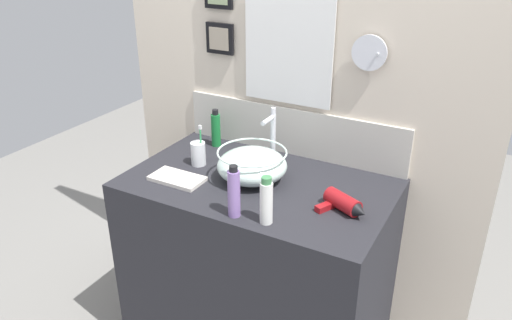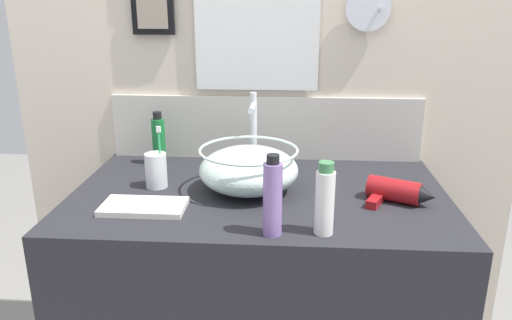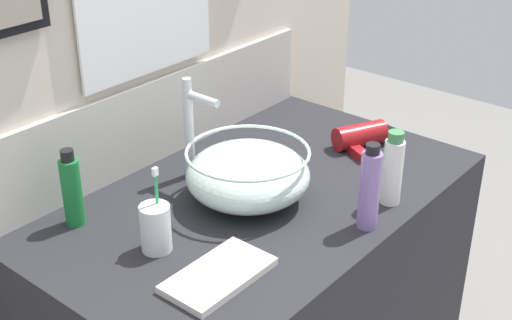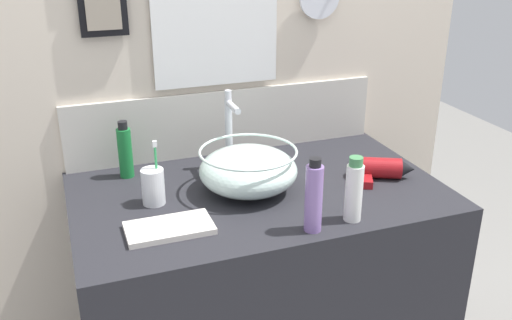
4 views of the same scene
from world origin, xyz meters
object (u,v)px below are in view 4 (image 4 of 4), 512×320
at_px(hair_drier, 382,169).
at_px(lotion_bottle, 314,197).
at_px(faucet, 230,126).
at_px(shampoo_bottle, 354,191).
at_px(soap_dispenser, 125,151).
at_px(glass_bowl_sink, 248,170).
at_px(hand_towel, 169,228).
at_px(toothbrush_cup, 153,186).

distance_m(hair_drier, lotion_bottle, 0.42).
distance_m(faucet, shampoo_bottle, 0.50).
bearing_deg(shampoo_bottle, lotion_bottle, -173.59).
relative_size(faucet, soap_dispenser, 1.42).
height_order(glass_bowl_sink, hand_towel, glass_bowl_sink).
bearing_deg(hair_drier, glass_bowl_sink, 172.40).
xyz_separation_m(faucet, soap_dispenser, (-0.33, 0.05, -0.06)).
distance_m(soap_dispenser, lotion_bottle, 0.66).
bearing_deg(lotion_bottle, soap_dispenser, 128.67).
distance_m(faucet, hair_drier, 0.50).
bearing_deg(soap_dispenser, faucet, -8.97).
bearing_deg(hand_towel, faucet, 50.68).
xyz_separation_m(glass_bowl_sink, hair_drier, (0.43, -0.06, -0.04)).
bearing_deg(hand_towel, toothbrush_cup, 92.55).
distance_m(lotion_bottle, hand_towel, 0.39).
bearing_deg(faucet, shampoo_bottle, -65.16).
relative_size(soap_dispenser, hand_towel, 0.81).
relative_size(faucet, toothbrush_cup, 1.39).
bearing_deg(soap_dispenser, lotion_bottle, -51.33).
relative_size(faucet, hand_towel, 1.15).
bearing_deg(faucet, lotion_bottle, -80.02).
distance_m(hair_drier, hand_towel, 0.71).
bearing_deg(shampoo_bottle, hand_towel, 167.11).
bearing_deg(faucet, toothbrush_cup, -149.70).
xyz_separation_m(hair_drier, toothbrush_cup, (-0.71, 0.07, 0.02)).
height_order(glass_bowl_sink, shampoo_bottle, shampoo_bottle).
relative_size(faucet, lotion_bottle, 1.28).
relative_size(glass_bowl_sink, lotion_bottle, 1.44).
bearing_deg(shampoo_bottle, toothbrush_cup, 150.14).
xyz_separation_m(glass_bowl_sink, toothbrush_cup, (-0.28, 0.01, -0.01)).
relative_size(shampoo_bottle, hand_towel, 0.81).
bearing_deg(toothbrush_cup, glass_bowl_sink, -2.88).
bearing_deg(hand_towel, lotion_bottle, -19.24).
relative_size(hair_drier, shampoo_bottle, 1.10).
height_order(glass_bowl_sink, soap_dispenser, soap_dispenser).
distance_m(glass_bowl_sink, hair_drier, 0.43).
height_order(faucet, lotion_bottle, faucet).
bearing_deg(toothbrush_cup, hand_towel, -87.45).
height_order(glass_bowl_sink, toothbrush_cup, toothbrush_cup).
bearing_deg(hair_drier, hand_towel, -171.93).
xyz_separation_m(hair_drier, soap_dispenser, (-0.76, 0.29, 0.05)).
relative_size(shampoo_bottle, lotion_bottle, 0.90).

